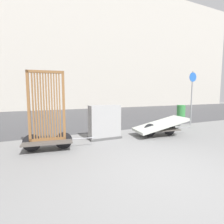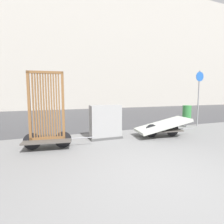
# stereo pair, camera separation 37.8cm
# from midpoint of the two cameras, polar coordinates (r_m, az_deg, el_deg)

# --- Properties ---
(ground_plane) EXTENTS (60.00, 60.00, 0.00)m
(ground_plane) POSITION_cam_midpoint_polar(r_m,az_deg,el_deg) (3.70, 18.51, -19.56)
(ground_plane) COLOR slate
(road_strip) EXTENTS (56.00, 10.93, 0.01)m
(road_strip) POSITION_cam_midpoint_polar(r_m,az_deg,el_deg) (12.42, -10.64, -1.33)
(road_strip) COLOR #424244
(road_strip) RESTS_ON ground_plane
(building_facade) EXTENTS (48.00, 4.00, 13.42)m
(building_facade) POSITION_cam_midpoint_polar(r_m,az_deg,el_deg) (20.37, -15.01, 20.45)
(building_facade) COLOR #B2ADA3
(building_facade) RESTS_ON ground_plane
(bike_cart_with_bedframe) EXTENTS (2.02, 0.92, 2.19)m
(bike_cart_with_bedframe) POSITION_cam_midpoint_polar(r_m,az_deg,el_deg) (5.20, -18.44, -3.09)
(bike_cart_with_bedframe) COLOR #4C4742
(bike_cart_with_bedframe) RESTS_ON ground_plane
(bike_cart_with_mattress) EXTENTS (2.33, 1.20, 0.69)m
(bike_cart_with_mattress) POSITION_cam_midpoint_polar(r_m,az_deg,el_deg) (6.69, 17.70, -4.45)
(bike_cart_with_mattress) COLOR #4C4742
(bike_cart_with_mattress) RESTS_ON ground_plane
(utility_cabinet) EXTENTS (1.14, 0.48, 1.17)m
(utility_cabinet) POSITION_cam_midpoint_polar(r_m,az_deg,el_deg) (6.11, -0.38, -3.68)
(utility_cabinet) COLOR #4C4C4C
(utility_cabinet) RESTS_ON ground_plane
(trash_bin) EXTENTS (0.39, 0.39, 1.02)m
(trash_bin) POSITION_cam_midpoint_polar(r_m,az_deg,el_deg) (9.02, 24.35, -0.42)
(trash_bin) COLOR gray
(trash_bin) RESTS_ON ground_plane
(sign_post) EXTENTS (0.45, 0.06, 2.66)m
(sign_post) POSITION_cam_midpoint_polar(r_m,az_deg,el_deg) (9.46, 27.53, 5.77)
(sign_post) COLOR gray
(sign_post) RESTS_ON ground_plane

